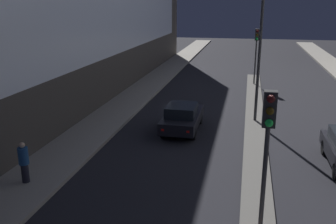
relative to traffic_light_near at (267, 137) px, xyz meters
The scene contains 6 objects.
median_strip 12.04m from the traffic_light_near, 90.00° to the left, with size 1.08×28.38×0.14m.
traffic_light_near is the anchor object (origin of this frame).
traffic_light_mid 21.69m from the traffic_light_near, 90.00° to the left, with size 0.32×0.42×4.39m.
street_lamp 12.18m from the traffic_light_near, 90.00° to the left, with size 0.51×0.51×9.83m.
car_left_lane 10.57m from the traffic_light_near, 111.68° to the left, with size 1.76×4.08×1.46m.
pedestrian_on_left_sidewalk 8.94m from the traffic_light_near, 165.46° to the left, with size 0.37×0.37×1.56m.
Camera 1 is at (-0.58, -5.37, 6.57)m, focal length 40.00 mm.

